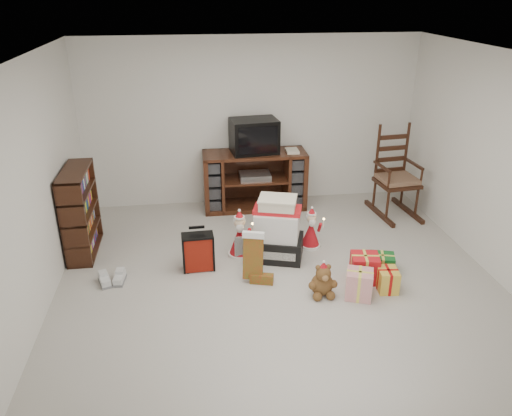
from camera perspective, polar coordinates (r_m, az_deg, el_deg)
The scene contains 13 objects.
room at distance 5.19m, azimuth 2.96°, elevation 2.97°, with size 5.01×5.01×2.51m.
tv_stand at distance 7.51m, azimuth -0.16°, elevation 3.20°, with size 1.53×0.56×0.87m.
bookshelf at distance 6.56m, azimuth -19.42°, elevation -0.57°, with size 0.30×0.90×1.10m.
rocking_chair at distance 7.60m, azimuth 15.58°, elevation 2.78°, with size 0.64×0.96×1.37m.
gift_pile at distance 6.13m, azimuth 2.42°, elevation -2.81°, with size 0.73×0.62×0.79m.
red_suitcase at distance 5.96m, azimuth -6.62°, elevation -5.02°, with size 0.36×0.20×0.54m.
stocking at distance 5.67m, azimuth -0.34°, elevation -5.61°, with size 0.29×0.12×0.62m, color #0D7A1F, non-canonical shape.
teddy_bear at distance 5.54m, azimuth 7.59°, elevation -8.35°, with size 0.25×0.22×0.37m.
santa_figurine at distance 6.47m, azimuth 6.29°, elevation -2.72°, with size 0.27×0.26×0.55m.
mrs_claus_figurine at distance 6.22m, azimuth -1.87°, elevation -3.49°, with size 0.30×0.29×0.62m.
sneaker_pair at distance 5.99m, azimuth -16.12°, elevation -7.83°, with size 0.33×0.28×0.09m.
gift_cluster at distance 5.83m, azimuth 13.71°, elevation -7.49°, with size 0.58×0.88×0.27m.
crt_television at distance 7.32m, azimuth -0.23°, elevation 8.24°, with size 0.71×0.55×0.49m.
Camera 1 is at (-0.92, -4.76, 3.12)m, focal length 35.00 mm.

